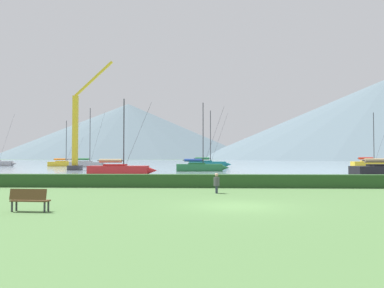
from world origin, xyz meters
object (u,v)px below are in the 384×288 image
at_px(sailboat_slip_10, 372,164).
at_px(park_bench_near_path, 29,199).
at_px(sailboat_slip_7, 71,163).
at_px(sailboat_slip_9, 120,170).
at_px(sailboat_slip_2, 64,163).
at_px(person_seated_viewer, 217,182).
at_px(dock_crane, 77,136).
at_px(sailboat_slip_0, 88,164).
at_px(sailboat_slip_5, 200,167).
at_px(sailboat_slip_6, 208,164).

xyz_separation_m(sailboat_slip_10, park_bench_near_path, (-42.62, -70.72, -0.23)).
relative_size(sailboat_slip_7, sailboat_slip_9, 0.88).
bearing_deg(sailboat_slip_2, person_seated_viewer, -62.70).
height_order(sailboat_slip_7, sailboat_slip_9, sailboat_slip_9).
distance_m(sailboat_slip_9, sailboat_slip_10, 60.14).
bearing_deg(dock_crane, person_seated_viewer, -61.02).
bearing_deg(park_bench_near_path, sailboat_slip_0, 109.29).
bearing_deg(sailboat_slip_2, sailboat_slip_0, -42.96).
bearing_deg(sailboat_slip_9, dock_crane, 121.97).
distance_m(sailboat_slip_2, person_seated_viewer, 75.44).
bearing_deg(sailboat_slip_7, sailboat_slip_0, -65.40).
height_order(sailboat_slip_5, sailboat_slip_6, sailboat_slip_6).
relative_size(sailboat_slip_0, person_seated_viewer, 10.27).
height_order(person_seated_viewer, dock_crane, dock_crane).
height_order(park_bench_near_path, person_seated_viewer, person_seated_viewer).
relative_size(sailboat_slip_0, park_bench_near_path, 8.07).
bearing_deg(sailboat_slip_0, park_bench_near_path, -71.78).
xyz_separation_m(sailboat_slip_0, sailboat_slip_6, (26.03, 0.15, 0.05)).
bearing_deg(sailboat_slip_10, person_seated_viewer, -119.03).
distance_m(sailboat_slip_10, person_seated_viewer, 71.21).
relative_size(sailboat_slip_0, sailboat_slip_2, 1.19).
height_order(sailboat_slip_0, park_bench_near_path, sailboat_slip_0).
distance_m(sailboat_slip_5, sailboat_slip_9, 16.55).
xyz_separation_m(sailboat_slip_0, sailboat_slip_7, (-12.14, 23.83, -0.08)).
relative_size(sailboat_slip_5, person_seated_viewer, 8.60).
relative_size(sailboat_slip_2, person_seated_viewer, 8.64).
relative_size(sailboat_slip_0, dock_crane, 0.70).
bearing_deg(sailboat_slip_6, sailboat_slip_7, 147.57).
relative_size(sailboat_slip_7, park_bench_near_path, 5.20).
bearing_deg(dock_crane, sailboat_slip_10, 20.32).
xyz_separation_m(park_bench_near_path, person_seated_viewer, (7.86, 8.57, 0.16)).
xyz_separation_m(sailboat_slip_7, sailboat_slip_10, (73.50, -21.41, 0.13)).
bearing_deg(dock_crane, sailboat_slip_7, 110.68).
xyz_separation_m(sailboat_slip_6, sailboat_slip_7, (-38.17, 23.68, -0.13)).
distance_m(sailboat_slip_7, sailboat_slip_10, 76.56).
bearing_deg(park_bench_near_path, sailboat_slip_7, 112.47).
xyz_separation_m(sailboat_slip_6, sailboat_slip_10, (35.34, 2.27, 0.00)).
bearing_deg(sailboat_slip_2, sailboat_slip_7, 104.54).
bearing_deg(dock_crane, sailboat_slip_5, -10.27).
bearing_deg(sailboat_slip_2, park_bench_near_path, -70.52).
distance_m(sailboat_slip_0, sailboat_slip_5, 33.56).
bearing_deg(park_bench_near_path, sailboat_slip_5, 86.40).
height_order(sailboat_slip_0, sailboat_slip_10, sailboat_slip_0).
bearing_deg(sailboat_slip_0, sailboat_slip_10, 5.13).
height_order(sailboat_slip_2, dock_crane, dock_crane).
xyz_separation_m(person_seated_viewer, dock_crane, (-22.64, 40.89, 5.11)).
xyz_separation_m(sailboat_slip_0, sailboat_slip_9, (15.17, -36.07, -0.02)).
height_order(sailboat_slip_10, dock_crane, dock_crane).
relative_size(sailboat_slip_5, sailboat_slip_10, 0.91).
xyz_separation_m(sailboat_slip_9, dock_crane, (-11.20, 17.24, 5.11)).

